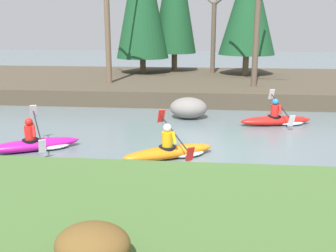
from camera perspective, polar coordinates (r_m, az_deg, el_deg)
The scene contains 12 objects.
ground_plane at distance 12.02m, azimuth 6.12°, elevation -3.30°, with size 90.00×90.00×0.00m, color slate.
riverbank_near at distance 6.71m, azimuth 6.36°, elevation -15.47°, with size 44.00×5.22×0.64m.
riverbank_far at distance 22.63m, azimuth 6.05°, elevation 6.08°, with size 44.00×10.56×0.73m.
conifer_tree_mid_left at distance 24.10m, azimuth 11.62°, elevation 17.12°, with size 3.31×3.31×7.09m.
bare_tree_upstream at distance 20.53m, azimuth -8.70°, elevation 15.38°, with size 3.84×3.79×6.98m.
bare_tree_mid_upstream at distance 24.77m, azimuth 6.69°, elevation 13.76°, with size 3.10×3.06×5.58m.
bare_tree_mid_downstream at distance 19.54m, azimuth 12.78°, elevation 13.19°, with size 3.05×3.02×5.49m.
shrub_clump_nearest at distance 5.38m, azimuth -10.88°, elevation -16.55°, with size 0.99×0.83×0.54m.
kayaker_lead at distance 15.29m, azimuth 15.73°, elevation 0.88°, with size 2.78×2.05×1.20m.
kayaker_middle at distance 11.13m, azimuth 0.67°, elevation -3.61°, with size 2.64×1.97×1.20m.
kayaker_trailing at distance 12.43m, azimuth -18.52°, elevation -2.44°, with size 2.64×1.96×1.20m.
boulder_midstream at distance 15.75m, azimuth 3.00°, elevation 2.64°, with size 1.49×1.17×0.84m.
Camera 1 is at (-0.14, -11.45, 3.67)m, focal length 42.00 mm.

